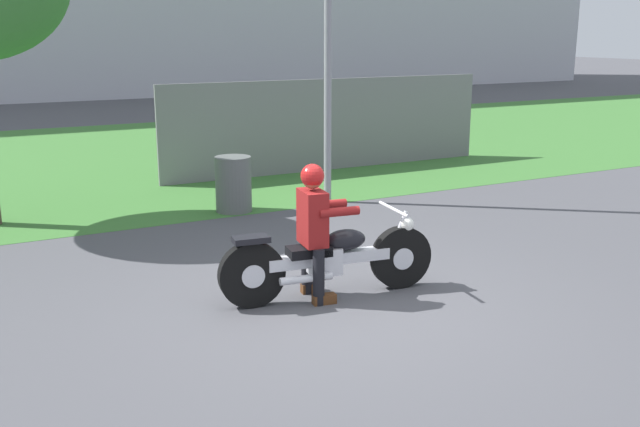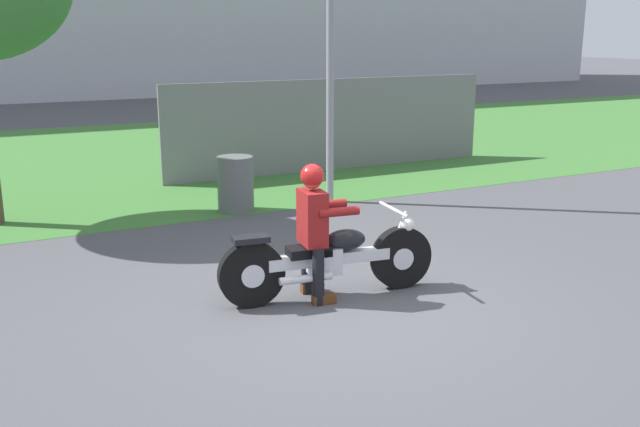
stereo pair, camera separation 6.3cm
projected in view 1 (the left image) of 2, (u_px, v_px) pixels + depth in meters
The scene contains 6 objects.
ground at pixel (343, 306), 7.23m from camera, with size 120.00×120.00×0.00m, color #4C4C51.
grass_verge at pixel (120, 158), 15.74m from camera, with size 60.00×12.00×0.01m, color #3D7533.
motorcycle_lead at pixel (330, 259), 7.41m from camera, with size 2.32×0.66×0.90m.
rider_lead at pixel (314, 221), 7.25m from camera, with size 0.59×0.51×1.42m.
trash_can at pixel (233, 184), 10.97m from camera, with size 0.55×0.55×0.85m, color #595E5B.
fence_segment at pixel (331, 125), 14.24m from camera, with size 7.00×0.06×1.80m, color slate.
Camera 1 is at (-3.37, -5.89, 2.68)m, focal length 40.32 mm.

